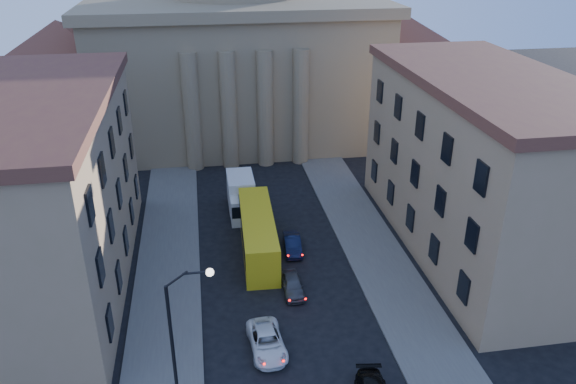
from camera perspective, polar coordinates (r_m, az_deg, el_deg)
name	(u,v)px	position (r m, az deg, el deg)	size (l,w,h in m)	color
sidewalk_left	(167,299)	(42.79, -12.24, -10.59)	(5.00, 60.00, 0.15)	#55524E
sidewalk_right	(389,278)	(44.78, 10.23, -8.59)	(5.00, 60.00, 0.15)	#55524E
church	(236,40)	(73.56, -5.29, 15.16)	(68.02, 28.76, 36.60)	#8A7655
building_left	(39,194)	(44.10, -24.01, -0.15)	(11.60, 26.60, 14.70)	tan
building_right	(481,164)	(47.89, 19.04, 2.67)	(11.60, 26.60, 14.70)	tan
street_lamp	(180,327)	(31.58, -10.87, -13.33)	(2.62, 0.44, 8.83)	black
car_left_mid	(267,342)	(37.33, -2.16, -14.96)	(2.14, 4.64, 1.29)	white
car_right_far	(293,285)	(42.34, 0.48, -9.42)	(1.48, 3.69, 1.26)	#47484C
car_right_distant	(292,244)	(47.34, 0.45, -5.31)	(1.34, 3.85, 1.27)	black
city_bus	(258,232)	(46.90, -3.08, -4.10)	(3.09, 11.60, 3.24)	gold
box_truck	(242,197)	(53.34, -4.74, -0.49)	(2.48, 6.16, 3.38)	silver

